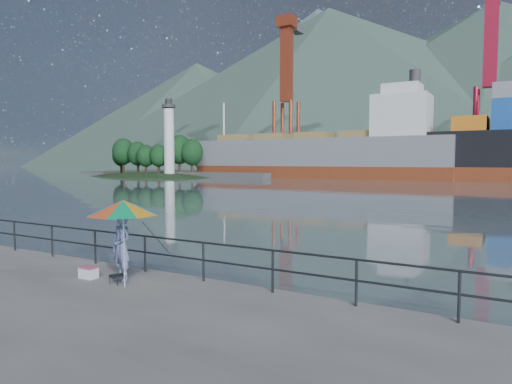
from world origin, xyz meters
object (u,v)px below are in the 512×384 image
cooler_bag (88,273)px  bulk_carrier (325,154)px  beach_umbrella (123,208)px  fisherman (121,246)px

cooler_bag → bulk_carrier: size_ratio=0.01×
cooler_bag → beach_umbrella: bearing=-7.1°
bulk_carrier → cooler_bag: bearing=-73.4°
fisherman → bulk_carrier: bulk_carrier is taller
fisherman → cooler_bag: bearing=-151.1°
fisherman → beach_umbrella: size_ratio=0.76×
beach_umbrella → bulk_carrier: bearing=107.6°
fisherman → bulk_carrier: bearing=117.1°
beach_umbrella → fisherman: bearing=140.9°
beach_umbrella → cooler_bag: 2.36m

